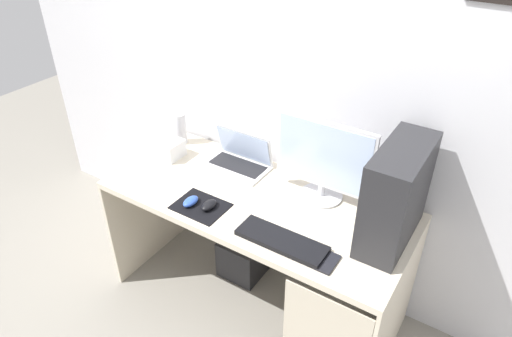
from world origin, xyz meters
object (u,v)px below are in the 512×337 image
(pc_tower, at_px, (396,195))
(cell_phone, at_px, (328,263))
(monitor, at_px, (324,161))
(laptop, at_px, (239,160))
(speaker, at_px, (180,128))
(projector, at_px, (165,147))
(keyboard, at_px, (282,241))
(mouse_left, at_px, (209,205))
(subwoofer, at_px, (244,256))
(mouse_right, at_px, (191,201))

(pc_tower, relative_size, cell_phone, 3.56)
(monitor, bearing_deg, laptop, 177.98)
(speaker, distance_m, projector, 0.17)
(laptop, bearing_deg, projector, -163.09)
(projector, relative_size, keyboard, 0.48)
(mouse_left, relative_size, subwoofer, 0.38)
(speaker, xyz_separation_m, projector, (0.02, -0.16, -0.05))
(speaker, bearing_deg, cell_phone, -20.84)
(keyboard, xyz_separation_m, mouse_left, (-0.42, 0.02, 0.01))
(speaker, xyz_separation_m, cell_phone, (1.20, -0.46, -0.09))
(mouse_left, bearing_deg, cell_phone, -2.26)
(pc_tower, relative_size, laptop, 1.31)
(mouse_right, bearing_deg, cell_phone, -0.06)
(cell_phone, bearing_deg, mouse_left, 177.74)
(laptop, height_order, cell_phone, laptop)
(keyboard, relative_size, cell_phone, 3.23)
(pc_tower, height_order, mouse_left, pc_tower)
(monitor, xyz_separation_m, subwoofer, (-0.46, -0.03, -0.84))
(speaker, bearing_deg, pc_tower, -6.27)
(mouse_right, bearing_deg, pc_tower, 18.71)
(speaker, distance_m, mouse_left, 0.70)
(speaker, relative_size, subwoofer, 0.76)
(speaker, xyz_separation_m, mouse_left, (0.54, -0.43, -0.07))
(keyboard, xyz_separation_m, subwoofer, (-0.46, 0.37, -0.64))
(laptop, height_order, mouse_right, laptop)
(cell_phone, bearing_deg, pc_tower, 63.10)
(keyboard, bearing_deg, mouse_left, 177.29)
(pc_tower, relative_size, monitor, 0.92)
(monitor, bearing_deg, cell_phone, -60.04)
(speaker, relative_size, cell_phone, 1.48)
(subwoofer, bearing_deg, mouse_right, -98.03)
(cell_phone, distance_m, subwoofer, 1.01)
(projector, bearing_deg, keyboard, -17.01)
(speaker, distance_m, cell_phone, 1.28)
(laptop, xyz_separation_m, mouse_left, (0.10, -0.40, -0.02))
(mouse_right, bearing_deg, speaker, 134.59)
(monitor, distance_m, mouse_right, 0.68)
(projector, bearing_deg, mouse_left, -27.26)
(monitor, xyz_separation_m, projector, (-0.94, -0.11, -0.17))
(laptop, xyz_separation_m, projector, (-0.43, -0.13, 0.01))
(monitor, height_order, projector, monitor)
(mouse_right, bearing_deg, laptop, 90.13)
(keyboard, distance_m, cell_phone, 0.23)
(keyboard, bearing_deg, speaker, 155.05)
(laptop, bearing_deg, pc_tower, -7.46)
(pc_tower, height_order, monitor, pc_tower)
(pc_tower, relative_size, subwoofer, 1.82)
(laptop, relative_size, cell_phone, 2.73)
(keyboard, bearing_deg, laptop, 141.07)
(pc_tower, bearing_deg, cell_phone, -116.90)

